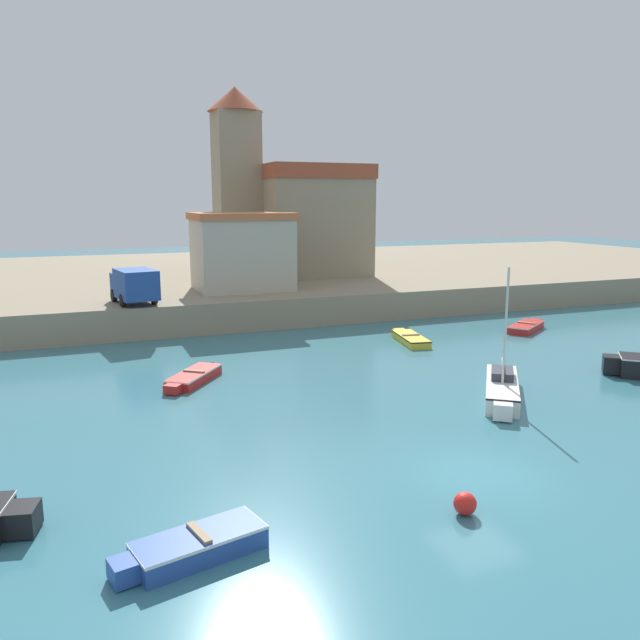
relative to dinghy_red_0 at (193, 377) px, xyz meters
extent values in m
plane|color=teal|center=(6.50, -13.30, -0.26)|extent=(200.00, 200.00, 0.00)
cube|color=gray|center=(6.50, 29.93, 0.74)|extent=(120.00, 40.00, 2.01)
cube|color=red|center=(0.07, 0.09, -0.03)|extent=(3.09, 3.50, 0.47)
cube|color=red|center=(-1.16, -1.50, -0.03)|extent=(0.88, 0.86, 0.40)
cube|color=white|center=(0.07, 0.09, 0.17)|extent=(3.12, 3.53, 0.07)
cube|color=#997F5B|center=(0.07, 0.09, 0.25)|extent=(0.96, 0.80, 0.08)
cube|color=black|center=(1.20, 1.55, 0.02)|extent=(0.28, 0.28, 0.36)
cube|color=black|center=(19.40, -6.11, 0.23)|extent=(1.18, 1.20, 0.84)
cube|color=red|center=(22.41, 3.78, -0.02)|extent=(3.68, 3.05, 0.48)
cube|color=red|center=(24.13, 4.92, -0.02)|extent=(0.90, 0.94, 0.41)
cube|color=white|center=(22.41, 3.78, 0.18)|extent=(3.72, 3.08, 0.07)
cube|color=#997F5B|center=(22.41, 3.78, 0.26)|extent=(0.79, 1.05, 0.08)
cube|color=white|center=(12.04, -7.22, 0.11)|extent=(4.28, 5.10, 0.75)
cube|color=white|center=(10.25, -9.61, 0.11)|extent=(0.94, 0.91, 0.64)
cube|color=black|center=(12.04, -7.22, 0.45)|extent=(4.32, 5.15, 0.07)
cylinder|color=silver|center=(11.79, -7.54, 2.97)|extent=(0.10, 0.10, 4.96)
cylinder|color=silver|center=(12.44, -6.68, 1.04)|extent=(1.51, 1.99, 0.08)
cube|color=#333842|center=(12.36, -6.79, 0.67)|extent=(1.71, 1.85, 0.36)
cube|color=#284C9E|center=(-2.47, -14.66, 0.02)|extent=(3.32, 1.97, 0.56)
cube|color=#284C9E|center=(-4.26, -15.09, 0.02)|extent=(0.72, 0.81, 0.48)
cube|color=white|center=(-2.47, -14.66, 0.26)|extent=(3.35, 1.99, 0.07)
cube|color=#997F5B|center=(-2.47, -14.66, 0.34)|extent=(0.45, 1.10, 0.08)
cube|color=yellow|center=(13.68, 3.55, -0.05)|extent=(1.91, 3.86, 0.43)
cube|color=yellow|center=(14.06, 5.64, -0.05)|extent=(0.78, 0.68, 0.37)
cube|color=black|center=(13.68, 3.55, 0.13)|extent=(1.93, 3.90, 0.07)
cube|color=#997F5B|center=(13.68, 3.55, 0.21)|extent=(1.09, 0.39, 0.08)
cube|color=black|center=(-6.50, -11.96, 0.14)|extent=(0.95, 1.07, 0.69)
sphere|color=red|center=(4.63, -15.30, 0.05)|extent=(0.63, 0.63, 0.63)
cube|color=gray|center=(14.50, 26.44, 5.81)|extent=(8.67, 15.24, 8.13)
cube|color=#9E472D|center=(14.50, 26.44, 10.48)|extent=(8.85, 15.55, 1.20)
cube|color=gray|center=(8.39, 24.16, 8.53)|extent=(3.55, 3.55, 13.56)
cone|color=#9E472D|center=(8.39, 24.16, 16.31)|extent=(4.61, 4.61, 2.00)
cube|color=#BCB29E|center=(6.50, 15.59, 4.26)|extent=(6.62, 5.20, 5.03)
cube|color=#C1663D|center=(6.50, 15.59, 7.03)|extent=(6.95, 5.46, 0.50)
cube|color=#234793|center=(-1.35, 11.35, 3.04)|extent=(2.59, 3.50, 1.80)
cube|color=#234793|center=(-1.69, 13.37, 2.84)|extent=(2.18, 1.61, 1.40)
cube|color=#334756|center=(-1.76, 13.82, 3.04)|extent=(1.80, 0.41, 0.70)
cylinder|color=black|center=(-2.61, 13.12, 2.14)|extent=(0.41, 0.83, 0.80)
cylinder|color=black|center=(-0.73, 13.43, 2.14)|extent=(0.41, 0.83, 0.80)
cylinder|color=black|center=(-2.22, 10.80, 2.14)|extent=(0.41, 0.83, 0.80)
cylinder|color=black|center=(-0.35, 11.11, 2.14)|extent=(0.41, 0.83, 0.80)
camera|label=1|loc=(-4.79, -28.43, 8.16)|focal=35.00mm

